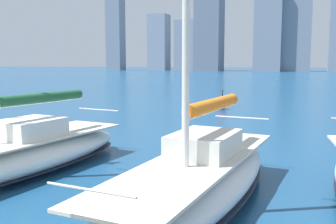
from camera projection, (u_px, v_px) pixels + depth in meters
The scene contains 4 objects.
city_skyline at pixel (315, 26), 148.87m from camera, with size 169.22×18.41×49.78m.
sailboat_orange at pixel (197, 178), 9.15m from camera, with size 3.19×8.98×11.44m.
sailboat_forest at pixel (17, 153), 11.81m from camera, with size 3.80×9.15×11.08m.
channel_buoy at pixel (222, 104), 28.38m from camera, with size 0.70×0.70×1.40m.
Camera 1 is at (-3.17, 1.77, 3.33)m, focal length 42.00 mm.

